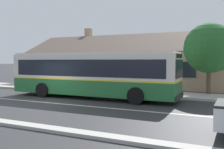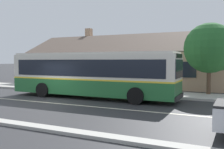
{
  "view_description": "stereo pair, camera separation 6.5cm",
  "coord_description": "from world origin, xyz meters",
  "px_view_note": "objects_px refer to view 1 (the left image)",
  "views": [
    {
      "loc": [
        10.21,
        -11.88,
        2.53
      ],
      "look_at": [
        3.42,
        2.83,
        1.63
      ],
      "focal_mm": 40.0,
      "sensor_mm": 36.0,
      "label": 1
    },
    {
      "loc": [
        10.27,
        -11.86,
        2.53
      ],
      "look_at": [
        3.42,
        2.83,
        1.63
      ],
      "focal_mm": 40.0,
      "sensor_mm": 36.0,
      "label": 2
    }
  ],
  "objects_px": {
    "transit_bus": "(92,74)",
    "bench_by_building": "(49,83)",
    "bench_down_street": "(87,85)",
    "street_tree_primary": "(211,49)",
    "bike_rack": "(21,80)"
  },
  "relations": [
    {
      "from": "street_tree_primary",
      "to": "bike_rack",
      "type": "height_order",
      "value": "street_tree_primary"
    },
    {
      "from": "street_tree_primary",
      "to": "bench_down_street",
      "type": "bearing_deg",
      "value": -169.88
    },
    {
      "from": "transit_bus",
      "to": "bench_by_building",
      "type": "relative_size",
      "value": 7.68
    },
    {
      "from": "bike_rack",
      "to": "bench_by_building",
      "type": "bearing_deg",
      "value": -5.43
    },
    {
      "from": "bike_rack",
      "to": "transit_bus",
      "type": "bearing_deg",
      "value": -18.4
    },
    {
      "from": "street_tree_primary",
      "to": "bike_rack",
      "type": "relative_size",
      "value": 4.48
    },
    {
      "from": "bench_down_street",
      "to": "bike_rack",
      "type": "height_order",
      "value": "bench_down_street"
    },
    {
      "from": "bench_by_building",
      "to": "street_tree_primary",
      "type": "height_order",
      "value": "street_tree_primary"
    },
    {
      "from": "street_tree_primary",
      "to": "bench_by_building",
      "type": "bearing_deg",
      "value": -174.18
    },
    {
      "from": "transit_bus",
      "to": "bike_rack",
      "type": "distance_m",
      "value": 10.13
    },
    {
      "from": "bench_down_street",
      "to": "street_tree_primary",
      "type": "bearing_deg",
      "value": 10.12
    },
    {
      "from": "bench_by_building",
      "to": "bike_rack",
      "type": "bearing_deg",
      "value": 174.57
    },
    {
      "from": "transit_bus",
      "to": "bench_down_street",
      "type": "relative_size",
      "value": 7.09
    },
    {
      "from": "transit_bus",
      "to": "bike_rack",
      "type": "relative_size",
      "value": 10.12
    },
    {
      "from": "transit_bus",
      "to": "bench_down_street",
      "type": "bearing_deg",
      "value": 126.38
    }
  ]
}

